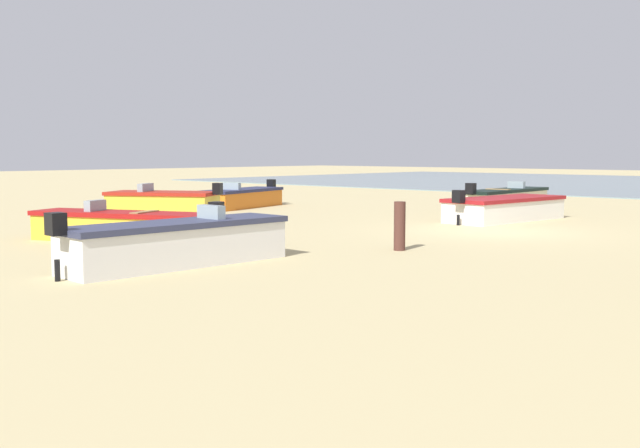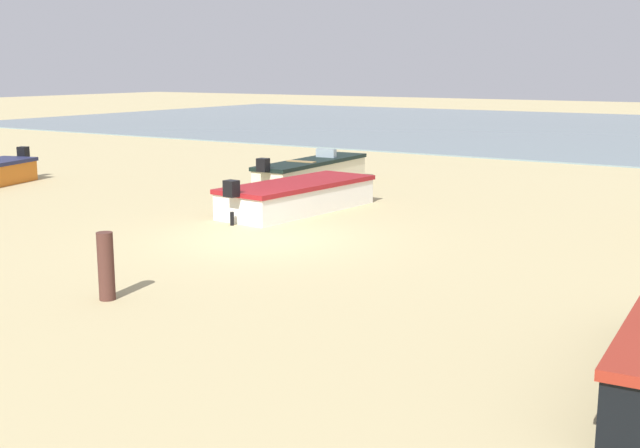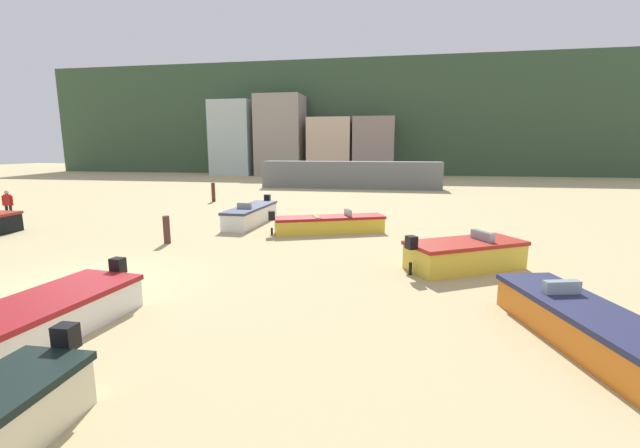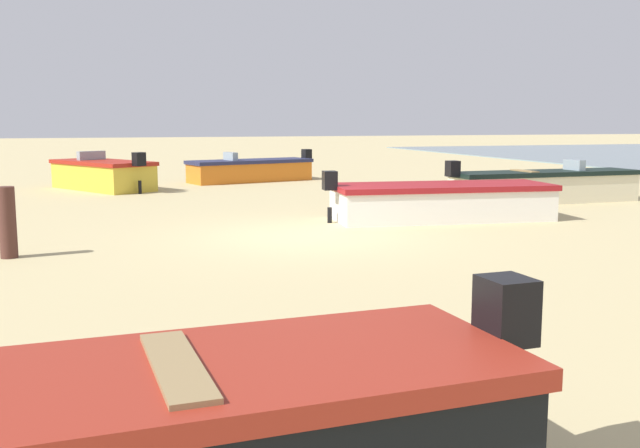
# 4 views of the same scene
# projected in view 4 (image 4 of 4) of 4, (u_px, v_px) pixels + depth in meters

# --- Properties ---
(ground_plane) EXTENTS (160.00, 160.00, 0.00)m
(ground_plane) POSITION_uv_depth(u_px,v_px,m) (312.00, 236.00, 13.64)
(ground_plane) COLOR tan
(boat_cream_0) EXTENTS (1.39, 5.59, 1.16)m
(boat_cream_0) POSITION_uv_depth(u_px,v_px,m) (544.00, 186.00, 19.19)
(boat_cream_0) COLOR beige
(boat_cream_0) RESTS_ON ground
(boat_orange_4) EXTENTS (2.52, 4.78, 1.10)m
(boat_orange_4) POSITION_uv_depth(u_px,v_px,m) (251.00, 170.00, 25.68)
(boat_orange_4) COLOR orange
(boat_orange_4) RESTS_ON ground
(boat_yellow_6) EXTENTS (4.10, 3.31, 1.23)m
(boat_yellow_6) POSITION_uv_depth(u_px,v_px,m) (103.00, 175.00, 22.74)
(boat_yellow_6) COLOR gold
(boat_yellow_6) RESTS_ON ground
(boat_white_7) EXTENTS (2.19, 5.13, 1.11)m
(boat_white_7) POSITION_uv_depth(u_px,v_px,m) (441.00, 202.00, 15.86)
(boat_white_7) COLOR white
(boat_white_7) RESTS_ON ground
(mooring_post_mid_beach) EXTENTS (0.27, 0.27, 1.14)m
(mooring_post_mid_beach) POSITION_uv_depth(u_px,v_px,m) (7.00, 222.00, 11.44)
(mooring_post_mid_beach) COLOR #4D2C24
(mooring_post_mid_beach) RESTS_ON ground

